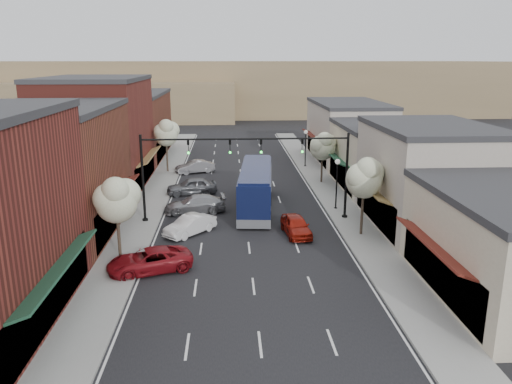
{
  "coord_description": "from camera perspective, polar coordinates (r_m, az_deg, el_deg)",
  "views": [
    {
      "loc": [
        -1.29,
        -30.06,
        12.55
      ],
      "look_at": [
        0.84,
        8.59,
        2.2
      ],
      "focal_mm": 35.0,
      "sensor_mm": 36.0,
      "label": 1
    }
  ],
  "objects": [
    {
      "name": "parked_car_e",
      "position": [
        56.97,
        -6.99,
        2.87
      ],
      "size": [
        4.62,
        2.99,
        1.44
      ],
      "primitive_type": "imported",
      "rotation": [
        0.0,
        0.0,
        -1.2
      ],
      "color": "#A9A8AE",
      "rests_on": "ground"
    },
    {
      "name": "parked_car_c",
      "position": [
        42.23,
        -6.98,
        -1.38
      ],
      "size": [
        5.34,
        2.71,
        1.49
      ],
      "primitive_type": "imported",
      "rotation": [
        0.0,
        0.0,
        -1.44
      ],
      "color": "gray",
      "rests_on": "ground"
    },
    {
      "name": "parked_car_a",
      "position": [
        31.22,
        -12.07,
        -7.67
      ],
      "size": [
        5.61,
        3.92,
        1.42
      ],
      "primitive_type": "imported",
      "rotation": [
        0.0,
        0.0,
        -1.23
      ],
      "color": "maroon",
      "rests_on": "ground"
    },
    {
      "name": "bldg_right_far",
      "position": [
        64.46,
        10.41,
        6.8
      ],
      "size": [
        9.14,
        16.1,
        7.4
      ],
      "color": "#AFA296",
      "rests_on": "ground"
    },
    {
      "name": "curb_left",
      "position": [
        50.46,
        -9.55,
        0.45
      ],
      "size": [
        0.25,
        73.0,
        0.17
      ],
      "primitive_type": "cube",
      "color": "gray",
      "rests_on": "ground"
    },
    {
      "name": "ground",
      "position": [
        32.6,
        -0.65,
        -7.67
      ],
      "size": [
        160.0,
        160.0,
        0.0
      ],
      "primitive_type": "plane",
      "color": "black",
      "rests_on": "ground"
    },
    {
      "name": "coach_bus",
      "position": [
        42.77,
        -0.01,
        0.55
      ],
      "size": [
        3.59,
        12.09,
        3.64
      ],
      "rotation": [
        0.0,
        0.0,
        -0.08
      ],
      "color": "#0E153A",
      "rests_on": "ground"
    },
    {
      "name": "red_hatchback",
      "position": [
        36.77,
        4.6,
        -3.85
      ],
      "size": [
        2.19,
        4.4,
        1.44
      ],
      "primitive_type": "imported",
      "rotation": [
        0.0,
        0.0,
        0.12
      ],
      "color": "maroon",
      "rests_on": "ground"
    },
    {
      "name": "bldg_right_midnear",
      "position": [
        40.0,
        18.97,
        1.67
      ],
      "size": [
        9.14,
        12.1,
        7.9
      ],
      "color": "#AFA296",
      "rests_on": "ground"
    },
    {
      "name": "bldg_left_midnear",
      "position": [
        39.12,
        -22.42,
        2.18
      ],
      "size": [
        10.14,
        14.1,
        9.4
      ],
      "color": "brown",
      "rests_on": "ground"
    },
    {
      "name": "bldg_right_near",
      "position": [
        29.94,
        27.23,
        -5.53
      ],
      "size": [
        9.14,
        12.1,
        5.9
      ],
      "color": "beige",
      "rests_on": "ground"
    },
    {
      "name": "lamp_post_far",
      "position": [
        59.54,
        5.7,
        5.67
      ],
      "size": [
        0.44,
        0.44,
        4.44
      ],
      "color": "black",
      "rests_on": "ground"
    },
    {
      "name": "hill_near",
      "position": [
        110.96,
        -15.73,
        10.01
      ],
      "size": [
        50.0,
        20.0,
        8.0
      ],
      "primitive_type": "cube",
      "color": "#7A6647",
      "rests_on": "ground"
    },
    {
      "name": "signal_mast_right",
      "position": [
        39.48,
        7.0,
        3.27
      ],
      "size": [
        8.22,
        0.46,
        7.0
      ],
      "color": "black",
      "rests_on": "ground"
    },
    {
      "name": "hill_far",
      "position": [
        120.24,
        -2.59,
        11.84
      ],
      "size": [
        120.0,
        30.0,
        12.0
      ],
      "primitive_type": "cube",
      "color": "#7A6647",
      "rests_on": "ground"
    },
    {
      "name": "lamp_post_near",
      "position": [
        42.65,
        9.24,
        1.84
      ],
      "size": [
        0.44,
        0.44,
        4.44
      ],
      "color": "black",
      "rests_on": "ground"
    },
    {
      "name": "bldg_left_midfar",
      "position": [
        52.2,
        -17.6,
        6.41
      ],
      "size": [
        10.14,
        14.1,
        10.9
      ],
      "color": "maroon",
      "rests_on": "ground"
    },
    {
      "name": "tree_right_far",
      "position": [
        51.64,
        7.68,
        5.3
      ],
      "size": [
        2.85,
        2.65,
        5.43
      ],
      "color": "#47382B",
      "rests_on": "ground"
    },
    {
      "name": "tree_left_near",
      "position": [
        31.91,
        -15.64,
        -0.73
      ],
      "size": [
        2.85,
        2.65,
        5.69
      ],
      "color": "#47382B",
      "rests_on": "ground"
    },
    {
      "name": "sidewalk_right",
      "position": [
        51.07,
        7.88,
        0.69
      ],
      "size": [
        2.8,
        73.0,
        0.15
      ],
      "primitive_type": "cube",
      "color": "gray",
      "rests_on": "ground"
    },
    {
      "name": "parked_car_b",
      "position": [
        37.13,
        -7.55,
        -3.77
      ],
      "size": [
        3.94,
        4.19,
        1.41
      ],
      "primitive_type": "imported",
      "rotation": [
        0.0,
        0.0,
        -0.72
      ],
      "color": "silver",
      "rests_on": "ground"
    },
    {
      "name": "signal_mast_left",
      "position": [
        39.12,
        -9.46,
        3.07
      ],
      "size": [
        8.22,
        0.46,
        7.0
      ],
      "color": "black",
      "rests_on": "ground"
    },
    {
      "name": "tree_right_near",
      "position": [
        36.26,
        12.35,
        1.71
      ],
      "size": [
        2.85,
        2.65,
        5.95
      ],
      "color": "#47382B",
      "rests_on": "ground"
    },
    {
      "name": "bldg_right_midfar",
      "position": [
        51.21,
        13.96,
        3.97
      ],
      "size": [
        9.14,
        12.1,
        6.4
      ],
      "color": "beige",
      "rests_on": "ground"
    },
    {
      "name": "sidewalk_left",
      "position": [
        50.64,
        -11.13,
        0.42
      ],
      "size": [
        2.8,
        73.0,
        0.15
      ],
      "primitive_type": "cube",
      "color": "gray",
      "rests_on": "ground"
    },
    {
      "name": "parked_car_d",
      "position": [
        47.92,
        -7.35,
        0.66
      ],
      "size": [
        5.0,
        2.74,
        1.61
      ],
      "primitive_type": "imported",
      "rotation": [
        0.0,
        0.0,
        -1.39
      ],
      "color": "slate",
      "rests_on": "ground"
    },
    {
      "name": "bldg_left_far",
      "position": [
        67.83,
        -14.24,
        7.41
      ],
      "size": [
        10.14,
        18.1,
        8.4
      ],
      "color": "brown",
      "rests_on": "ground"
    },
    {
      "name": "tree_left_far",
      "position": [
        56.99,
        -10.21,
        6.72
      ],
      "size": [
        2.85,
        2.65,
        6.13
      ],
      "color": "#47382B",
      "rests_on": "ground"
    },
    {
      "name": "curb_right",
      "position": [
        50.82,
        6.33,
        0.67
      ],
      "size": [
        0.25,
        73.0,
        0.17
      ],
      "primitive_type": "cube",
      "color": "gray",
      "rests_on": "ground"
    }
  ]
}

